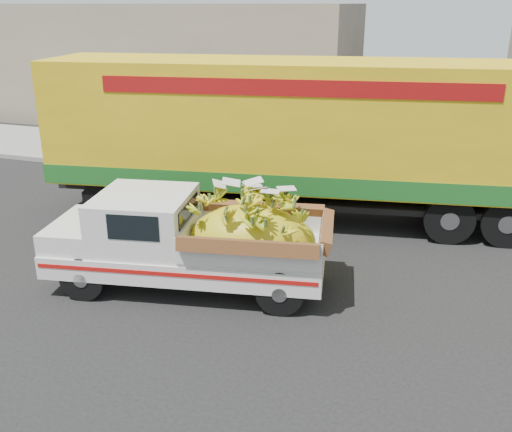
% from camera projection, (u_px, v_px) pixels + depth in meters
% --- Properties ---
extents(ground, '(100.00, 100.00, 0.00)m').
position_uv_depth(ground, '(159.00, 280.00, 10.99)').
color(ground, black).
rests_on(ground, ground).
extents(curb, '(60.00, 0.25, 0.15)m').
position_uv_depth(curb, '(265.00, 181.00, 16.85)').
color(curb, gray).
rests_on(curb, ground).
extents(sidewalk, '(60.00, 4.00, 0.14)m').
position_uv_depth(sidewalk, '(285.00, 164.00, 18.71)').
color(sidewalk, gray).
rests_on(sidewalk, ground).
extents(building_left, '(18.00, 6.00, 5.00)m').
position_uv_depth(building_left, '(151.00, 63.00, 25.51)').
color(building_left, gray).
rests_on(building_left, ground).
extents(pickup_truck, '(5.30, 2.71, 1.77)m').
position_uv_depth(pickup_truck, '(208.00, 240.00, 10.41)').
color(pickup_truck, black).
rests_on(pickup_truck, ground).
extents(semi_trailer, '(12.07, 4.38, 3.80)m').
position_uv_depth(semi_trailer, '(298.00, 133.00, 13.47)').
color(semi_trailer, black).
rests_on(semi_trailer, ground).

